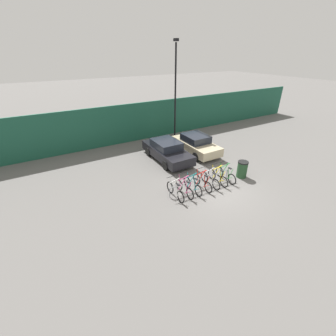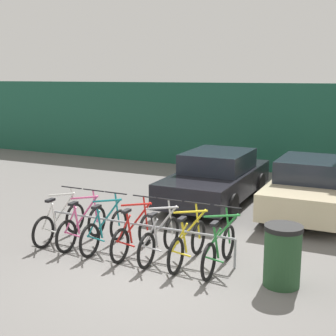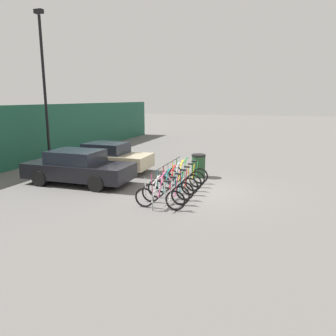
% 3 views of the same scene
% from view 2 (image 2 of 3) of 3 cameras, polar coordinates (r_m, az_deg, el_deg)
% --- Properties ---
extents(ground_plane, '(120.00, 120.00, 0.00)m').
position_cam_2_polar(ground_plane, '(8.56, -1.65, -12.28)').
color(ground_plane, '#605E5B').
extents(hoarding_wall, '(36.00, 0.16, 3.16)m').
position_cam_2_polar(hoarding_wall, '(16.97, 13.16, 4.72)').
color(hoarding_wall, '#19513D').
rests_on(hoarding_wall, ground).
extents(bike_rack, '(4.07, 0.04, 0.57)m').
position_cam_2_polar(bike_rack, '(9.27, -3.85, -7.18)').
color(bike_rack, gray).
rests_on(bike_rack, ground).
extents(bicycle_white, '(0.68, 1.71, 1.05)m').
position_cam_2_polar(bicycle_white, '(10.13, -13.05, -6.50)').
color(bicycle_white, black).
rests_on(bicycle_white, ground).
extents(bicycle_pink, '(0.68, 1.71, 1.05)m').
position_cam_2_polar(bicycle_pink, '(9.80, -10.41, -7.01)').
color(bicycle_pink, black).
rests_on(bicycle_pink, ground).
extents(bicycle_teal, '(0.68, 1.71, 1.05)m').
position_cam_2_polar(bicycle_teal, '(9.50, -7.70, -7.51)').
color(bicycle_teal, black).
rests_on(bicycle_teal, ground).
extents(bicycle_red, '(0.68, 1.71, 1.05)m').
position_cam_2_polar(bicycle_red, '(9.17, -4.18, -8.13)').
color(bicycle_red, black).
rests_on(bicycle_red, ground).
extents(bicycle_silver, '(0.68, 1.71, 1.05)m').
position_cam_2_polar(bicycle_silver, '(8.92, -1.04, -8.66)').
color(bicycle_silver, black).
rests_on(bicycle_silver, ground).
extents(bicycle_yellow, '(0.68, 1.71, 1.05)m').
position_cam_2_polar(bicycle_yellow, '(8.70, 2.42, -9.21)').
color(bicycle_yellow, black).
rests_on(bicycle_yellow, ground).
extents(bicycle_green, '(0.68, 1.71, 1.05)m').
position_cam_2_polar(bicycle_green, '(8.49, 6.24, -9.78)').
color(bicycle_green, black).
rests_on(bicycle_green, ground).
extents(car_black, '(1.91, 4.47, 1.40)m').
position_cam_2_polar(car_black, '(12.77, 5.97, -1.14)').
color(car_black, black).
rests_on(car_black, ground).
extents(car_beige, '(1.91, 4.08, 1.40)m').
position_cam_2_polar(car_beige, '(12.16, 17.05, -2.22)').
color(car_beige, '#C1B28E').
rests_on(car_beige, ground).
extents(trash_bin, '(0.63, 0.63, 1.03)m').
position_cam_2_polar(trash_bin, '(8.00, 13.78, -10.32)').
color(trash_bin, '#234728').
rests_on(trash_bin, ground).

